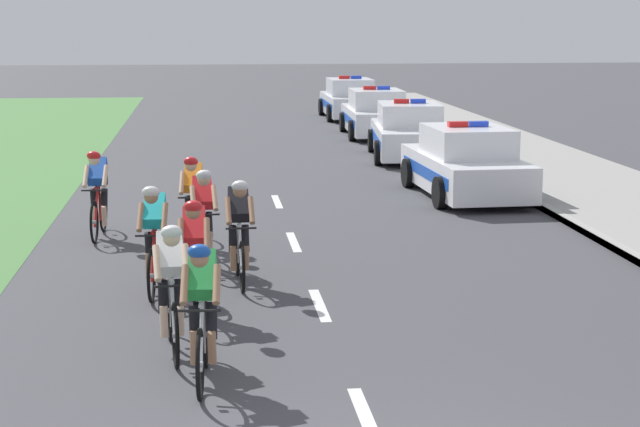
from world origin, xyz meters
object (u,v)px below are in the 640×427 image
cyclist_fourth (154,237)px  police_car_second (409,133)px  cyclist_sixth (203,216)px  police_car_third (376,115)px  police_car_nearest (466,164)px  cyclist_third (194,255)px  police_car_furthest (350,100)px  cyclist_lead (202,309)px  cyclist_eighth (98,192)px  cyclist_second (171,286)px  cyclist_seventh (193,200)px  cyclist_fifth (239,230)px

cyclist_fourth → police_car_second: bearing=65.7°
cyclist_fourth → cyclist_sixth: size_ratio=1.00×
cyclist_fourth → police_car_third: bearing=72.2°
police_car_third → police_car_nearest: bearing=-90.0°
cyclist_fourth → cyclist_third: bearing=-64.9°
cyclist_sixth → police_car_third: (5.48, 17.63, -0.11)m
police_car_nearest → police_car_furthest: 17.81m
cyclist_lead → cyclist_eighth: 7.79m
cyclist_second → cyclist_seventh: 5.69m
cyclist_fourth → police_car_second: police_car_second is taller
police_car_third → police_car_furthest: same height
cyclist_lead → cyclist_second: (-0.34, 1.00, 0.00)m
cyclist_fifth → police_car_third: bearing=75.1°
cyclist_third → police_car_furthest: police_car_furthest is taller
police_car_third → police_car_furthest: bearing=90.0°
cyclist_second → police_car_nearest: size_ratio=0.39×
cyclist_seventh → police_car_second: size_ratio=0.38×
police_car_third → cyclist_third: bearing=-105.4°
cyclist_second → cyclist_fourth: same height
cyclist_second → cyclist_sixth: same height
cyclist_second → police_car_furthest: size_ratio=0.39×
cyclist_eighth → police_car_third: size_ratio=0.39×
police_car_second → police_car_furthest: same height
cyclist_fourth → cyclist_eighth: 4.03m
cyclist_fifth → cyclist_seventh: 2.68m
police_car_third → cyclist_fourth: bearing=-107.8°
police_car_furthest → cyclist_fourth: bearing=-103.7°
police_car_second → police_car_furthest: (0.00, 11.59, 0.00)m
police_car_third → police_car_second: bearing=-90.0°
cyclist_lead → cyclist_seventh: 6.69m
police_car_third → cyclist_lead: bearing=-103.6°
cyclist_lead → cyclist_fifth: (0.52, 4.09, 0.00)m
cyclist_fourth → police_car_nearest: (6.14, 7.37, -0.11)m
cyclist_sixth → cyclist_second: bearing=-94.9°
cyclist_eighth → cyclist_fifth: bearing=-56.9°
cyclist_eighth → police_car_nearest: 8.06m
cyclist_lead → police_car_furthest: police_car_furthest is taller
cyclist_fourth → cyclist_lead: bearing=-80.2°
cyclist_second → police_car_nearest: 11.65m
cyclist_third → cyclist_eighth: (-1.67, 5.04, 0.00)m
cyclist_third → cyclist_seventh: 4.13m
cyclist_lead → cyclist_fifth: bearing=82.8°
cyclist_fifth → police_car_third: (4.98, 18.71, -0.11)m
cyclist_second → police_car_second: police_car_second is taller
cyclist_sixth → police_car_furthest: (5.48, 23.74, -0.11)m
police_car_second → cyclist_seventh: bearing=-118.0°
police_car_second → cyclist_eighth: bearing=-126.7°
cyclist_fifth → cyclist_sixth: size_ratio=1.00×
cyclist_fourth → police_car_nearest: police_car_nearest is taller
cyclist_third → police_car_nearest: size_ratio=0.39×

